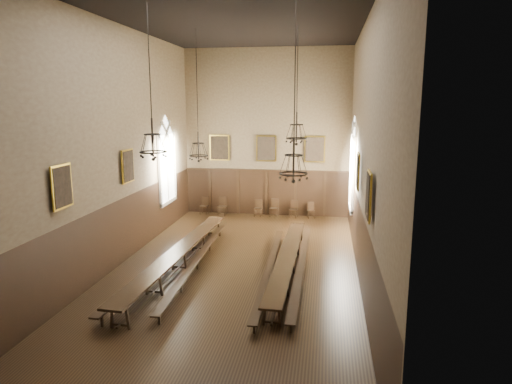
% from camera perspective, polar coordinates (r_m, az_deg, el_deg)
% --- Properties ---
extents(floor, '(9.00, 18.00, 0.02)m').
position_cam_1_polar(floor, '(17.04, -2.77, -9.98)').
color(floor, black).
rests_on(floor, ground).
extents(ceiling, '(9.00, 18.00, 0.02)m').
position_cam_1_polar(ceiling, '(16.18, -3.09, 21.40)').
color(ceiling, black).
rests_on(ceiling, ground).
extents(wall_back, '(9.00, 0.02, 9.00)m').
position_cam_1_polar(wall_back, '(24.85, 1.35, 7.33)').
color(wall_back, '#7B6A4B').
rests_on(wall_back, ground).
extents(wall_front, '(9.00, 0.02, 9.00)m').
position_cam_1_polar(wall_front, '(7.50, -17.11, -1.70)').
color(wall_front, '#7B6A4B').
rests_on(wall_front, ground).
extents(wall_left, '(0.02, 18.00, 9.00)m').
position_cam_1_polar(wall_left, '(17.47, -17.62, 5.28)').
color(wall_left, '#7B6A4B').
rests_on(wall_left, ground).
extents(wall_right, '(0.02, 18.00, 9.00)m').
position_cam_1_polar(wall_right, '(15.70, 13.47, 4.90)').
color(wall_right, '#7B6A4B').
rests_on(wall_right, ground).
extents(wainscot_panelling, '(9.00, 18.00, 2.50)m').
position_cam_1_polar(wainscot_panelling, '(16.63, -2.82, -5.92)').
color(wainscot_panelling, black).
rests_on(wainscot_panelling, floor).
extents(table_left, '(1.12, 10.21, 0.79)m').
position_cam_1_polar(table_left, '(17.29, -9.56, -8.37)').
color(table_left, black).
rests_on(table_left, floor).
extents(table_right, '(0.78, 9.13, 0.71)m').
position_cam_1_polar(table_right, '(16.84, 3.95, -8.93)').
color(table_right, black).
rests_on(table_right, floor).
extents(bench_left_outer, '(0.70, 10.08, 0.45)m').
position_cam_1_polar(bench_left_outer, '(17.58, -11.18, -8.48)').
color(bench_left_outer, black).
rests_on(bench_left_outer, floor).
extents(bench_left_inner, '(0.64, 9.49, 0.43)m').
position_cam_1_polar(bench_left_inner, '(17.32, -7.35, -8.71)').
color(bench_left_inner, black).
rests_on(bench_left_inner, floor).
extents(bench_right_inner, '(0.49, 9.08, 0.41)m').
position_cam_1_polar(bench_right_inner, '(16.54, 1.74, -9.63)').
color(bench_right_inner, black).
rests_on(bench_right_inner, floor).
extents(bench_right_outer, '(0.32, 9.69, 0.44)m').
position_cam_1_polar(bench_right_outer, '(16.87, 5.67, -9.20)').
color(bench_right_outer, black).
rests_on(bench_right_outer, floor).
extents(chair_0, '(0.47, 0.47, 0.97)m').
position_cam_1_polar(chair_0, '(25.70, -6.47, -2.11)').
color(chair_0, black).
rests_on(chair_0, floor).
extents(chair_1, '(0.45, 0.45, 1.00)m').
position_cam_1_polar(chair_1, '(25.40, -4.25, -2.20)').
color(chair_1, black).
rests_on(chair_1, floor).
extents(chair_3, '(0.44, 0.44, 0.90)m').
position_cam_1_polar(chair_3, '(25.06, 0.26, -2.42)').
color(chair_3, black).
rests_on(chair_3, floor).
extents(chair_4, '(0.49, 0.49, 0.96)m').
position_cam_1_polar(chair_4, '(24.99, 2.29, -2.42)').
color(chair_4, black).
rests_on(chair_4, floor).
extents(chair_5, '(0.48, 0.48, 0.93)m').
position_cam_1_polar(chair_5, '(24.86, 4.70, -2.55)').
color(chair_5, black).
rests_on(chair_5, floor).
extents(chair_6, '(0.45, 0.45, 0.86)m').
position_cam_1_polar(chair_6, '(24.84, 6.87, -2.65)').
color(chair_6, black).
rests_on(chair_6, floor).
extents(chandelier_back_left, '(0.80, 0.80, 5.18)m').
position_cam_1_polar(chandelier_back_left, '(19.03, -7.22, 5.63)').
color(chandelier_back_left, black).
rests_on(chandelier_back_left, ceiling).
extents(chandelier_back_right, '(0.82, 0.82, 4.39)m').
position_cam_1_polar(chandelier_back_right, '(17.88, 5.08, 7.65)').
color(chandelier_back_right, black).
rests_on(chandelier_back_right, ceiling).
extents(chandelier_front_left, '(0.84, 0.84, 4.54)m').
position_cam_1_polar(chandelier_front_left, '(14.57, -12.79, 6.09)').
color(chandelier_front_left, black).
rests_on(chandelier_front_left, ceiling).
extents(chandelier_front_right, '(0.81, 0.81, 4.99)m').
position_cam_1_polar(chandelier_front_right, '(12.77, 4.73, 3.86)').
color(chandelier_front_right, black).
rests_on(chandelier_front_right, ceiling).
extents(portrait_back_0, '(1.10, 0.12, 1.40)m').
position_cam_1_polar(portrait_back_0, '(25.26, -4.59, 5.54)').
color(portrait_back_0, gold).
rests_on(portrait_back_0, wall_back).
extents(portrait_back_1, '(1.10, 0.12, 1.40)m').
position_cam_1_polar(portrait_back_1, '(24.78, 1.30, 5.47)').
color(portrait_back_1, gold).
rests_on(portrait_back_1, wall_back).
extents(portrait_back_2, '(1.10, 0.12, 1.40)m').
position_cam_1_polar(portrait_back_2, '(24.58, 7.34, 5.33)').
color(portrait_back_2, gold).
rests_on(portrait_back_2, wall_back).
extents(portrait_left_0, '(0.12, 1.00, 1.30)m').
position_cam_1_polar(portrait_left_0, '(18.40, -15.74, 3.13)').
color(portrait_left_0, gold).
rests_on(portrait_left_0, wall_left).
extents(portrait_left_1, '(0.12, 1.00, 1.30)m').
position_cam_1_polar(portrait_left_1, '(14.48, -23.09, 0.63)').
color(portrait_left_1, gold).
rests_on(portrait_left_1, wall_left).
extents(portrait_right_0, '(0.12, 1.00, 1.30)m').
position_cam_1_polar(portrait_right_0, '(16.78, 12.64, 2.56)').
color(portrait_right_0, gold).
rests_on(portrait_right_0, wall_right).
extents(portrait_right_1, '(0.12, 1.00, 1.30)m').
position_cam_1_polar(portrait_right_1, '(12.36, 13.93, -0.46)').
color(portrait_right_1, gold).
rests_on(portrait_right_1, wall_right).
extents(window_right, '(0.20, 2.20, 4.60)m').
position_cam_1_polar(window_right, '(21.28, 12.00, 3.50)').
color(window_right, white).
rests_on(window_right, wall_right).
extents(window_left, '(0.20, 2.20, 4.60)m').
position_cam_1_polar(window_left, '(22.59, -11.10, 3.96)').
color(window_left, white).
rests_on(window_left, wall_left).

